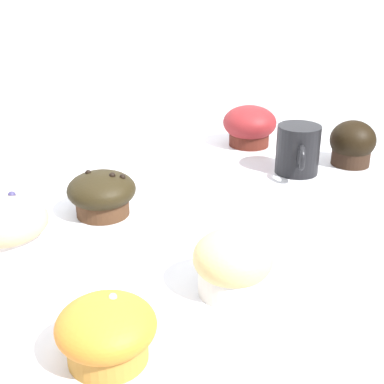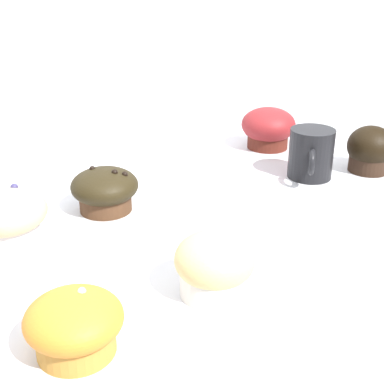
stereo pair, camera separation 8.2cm
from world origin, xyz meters
TOP-DOWN VIEW (x-y plane):
  - wall_back at (0.00, 0.60)m, footprint 3.20×0.10m
  - muffin_front_center at (-0.12, -0.19)m, footprint 0.10×0.10m
  - muffin_back_left at (-0.30, -0.19)m, footprint 0.10×0.10m
  - muffin_back_right at (-0.29, 0.09)m, footprint 0.12×0.12m
  - muffin_front_left at (0.30, 0.18)m, footprint 0.11×0.11m
  - muffin_front_right at (-0.13, 0.10)m, footprint 0.11×0.11m
  - muffin_back_center at (0.36, -0.03)m, footprint 0.09×0.09m
  - coffee_cup at (0.25, 0.01)m, footprint 0.10×0.10m

SIDE VIEW (x-z plane):
  - wall_back at x=0.00m, z-range 0.00..1.80m
  - muffin_back_left at x=-0.30m, z-range 0.91..0.98m
  - muffin_back_right at x=-0.29m, z-range 0.91..0.99m
  - muffin_front_right at x=-0.13m, z-range 0.91..0.99m
  - muffin_front_center at x=-0.12m, z-range 0.91..0.99m
  - muffin_back_center at x=0.36m, z-range 0.91..1.00m
  - muffin_front_left at x=0.30m, z-range 0.91..1.00m
  - coffee_cup at x=0.25m, z-range 0.92..1.01m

